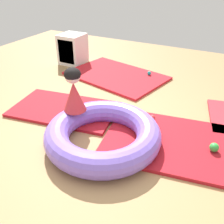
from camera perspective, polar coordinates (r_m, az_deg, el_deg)
The scene contains 10 objects.
ground_plane at distance 2.88m, azimuth -1.99°, elevation -7.10°, with size 8.00×8.00×0.00m, color tan.
gym_mat_front at distance 4.55m, azimuth 0.88°, elevation 8.03°, with size 1.62×1.07×0.04m, color red.
gym_mat_near_right at distance 2.95m, azimuth 16.40°, elevation -7.07°, with size 1.82×1.05×0.04m, color #B21923.
gym_mat_center_rear at distance 3.54m, azimuth -10.40°, elevation 0.60°, with size 1.38×0.80×0.04m, color #B21923.
inflatable_cushion at distance 2.80m, azimuth -1.91°, elevation -4.95°, with size 1.26×1.26×0.27m, color #8466E0.
child_in_red at distance 2.90m, azimuth -8.45°, elevation 4.77°, with size 0.28×0.28×0.51m.
play_ball_teal at distance 4.56m, azimuth 8.20°, elevation 8.49°, with size 0.06×0.06×0.06m, color teal.
play_ball_green at distance 2.89m, azimuth 21.60°, elevation -7.27°, with size 0.10×0.10×0.10m, color green.
play_ball_red at distance 3.23m, azimuth 8.89°, elevation -1.28°, with size 0.08×0.08×0.08m, color red.
storage_cube at distance 5.16m, azimuth -8.83°, elevation 13.51°, with size 0.44×0.44×0.56m.
Camera 1 is at (1.15, -1.97, 1.76)m, focal length 41.46 mm.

